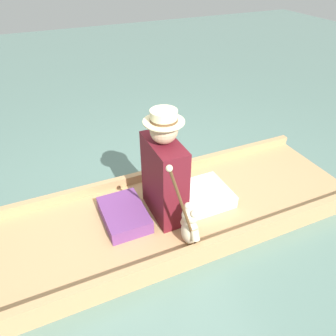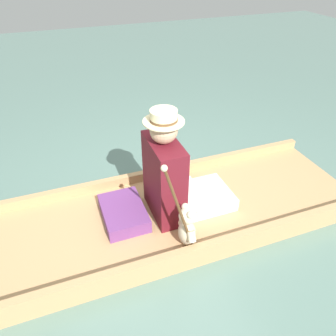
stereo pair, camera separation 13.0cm
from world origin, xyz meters
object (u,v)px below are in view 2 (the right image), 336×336
(seated_person, at_px, (173,177))
(walking_cane, at_px, (177,204))
(teddy_bear, at_px, (187,227))
(wine_glass, at_px, (187,166))

(seated_person, distance_m, walking_cane, 0.49)
(seated_person, distance_m, teddy_bear, 0.43)
(wine_glass, xyz_separation_m, walking_cane, (0.82, -0.43, 0.32))
(seated_person, relative_size, teddy_bear, 2.62)
(teddy_bear, height_order, walking_cane, walking_cane)
(wine_glass, distance_m, walking_cane, 0.98)
(teddy_bear, bearing_deg, seated_person, 174.71)
(seated_person, distance_m, wine_glass, 0.50)
(seated_person, height_order, wine_glass, seated_person)
(teddy_bear, distance_m, wine_glass, 0.82)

